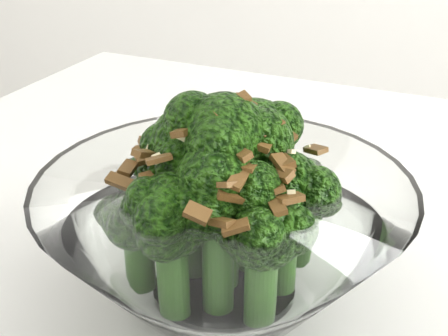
# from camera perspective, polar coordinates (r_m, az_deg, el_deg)

# --- Properties ---
(broccoli_dish) EXTENTS (0.25, 0.25, 0.15)m
(broccoli_dish) POSITION_cam_1_polar(r_m,az_deg,el_deg) (0.42, -0.12, -5.30)
(broccoli_dish) COLOR white
(broccoli_dish) RESTS_ON table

